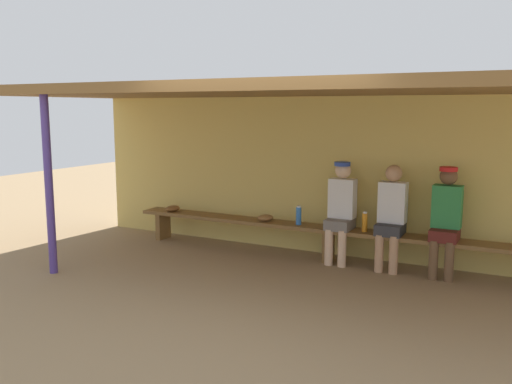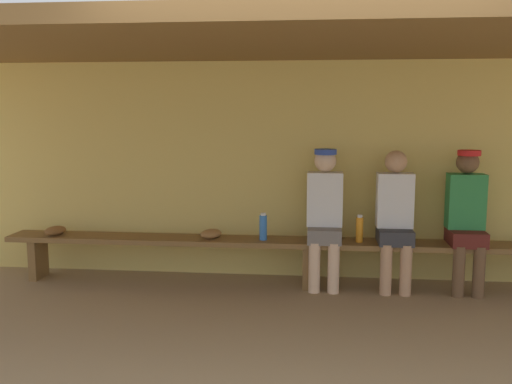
% 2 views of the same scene
% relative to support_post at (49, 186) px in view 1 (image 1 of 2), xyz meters
% --- Properties ---
extents(ground_plane, '(24.00, 24.00, 0.00)m').
position_rel_support_post_xyz_m(ground_plane, '(2.86, 0.55, -1.10)').
color(ground_plane, '#937754').
extents(back_wall, '(8.00, 0.20, 2.20)m').
position_rel_support_post_xyz_m(back_wall, '(2.86, 2.55, 0.00)').
color(back_wall, '#D8BC60').
rests_on(back_wall, ground).
extents(dugout_roof, '(8.00, 2.80, 0.12)m').
position_rel_support_post_xyz_m(dugout_roof, '(2.86, 1.25, 1.16)').
color(dugout_roof, brown).
rests_on(dugout_roof, back_wall).
extents(support_post, '(0.10, 0.10, 2.20)m').
position_rel_support_post_xyz_m(support_post, '(0.00, 0.00, 0.00)').
color(support_post, '#4C388C').
rests_on(support_post, ground).
extents(bench, '(6.00, 0.36, 0.46)m').
position_rel_support_post_xyz_m(bench, '(2.86, 2.10, -0.71)').
color(bench, brown).
rests_on(bench, ground).
extents(player_in_white, '(0.34, 0.42, 1.34)m').
position_rel_support_post_xyz_m(player_in_white, '(3.02, 2.10, -0.35)').
color(player_in_white, slate).
rests_on(player_in_white, ground).
extents(player_in_red, '(0.34, 0.42, 1.34)m').
position_rel_support_post_xyz_m(player_in_red, '(4.34, 2.10, -0.35)').
color(player_in_red, '#591E19').
rests_on(player_in_red, ground).
extents(player_middle, '(0.34, 0.42, 1.34)m').
position_rel_support_post_xyz_m(player_middle, '(3.69, 2.10, -0.37)').
color(player_middle, '#333338').
rests_on(player_middle, ground).
extents(water_bottle_clear, '(0.07, 0.07, 0.27)m').
position_rel_support_post_xyz_m(water_bottle_clear, '(2.43, 2.08, -0.51)').
color(water_bottle_clear, blue).
rests_on(water_bottle_clear, bench).
extents(water_bottle_orange, '(0.07, 0.07, 0.26)m').
position_rel_support_post_xyz_m(water_bottle_orange, '(3.35, 2.08, -0.51)').
color(water_bottle_orange, orange).
rests_on(water_bottle_orange, bench).
extents(baseball_glove_tan, '(0.27, 0.29, 0.09)m').
position_rel_support_post_xyz_m(baseball_glove_tan, '(1.91, 2.09, -0.60)').
color(baseball_glove_tan, olive).
rests_on(baseball_glove_tan, bench).
extents(baseball_glove_worn, '(0.24, 0.28, 0.09)m').
position_rel_support_post_xyz_m(baseball_glove_worn, '(0.32, 2.07, -0.60)').
color(baseball_glove_worn, brown).
rests_on(baseball_glove_worn, bench).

